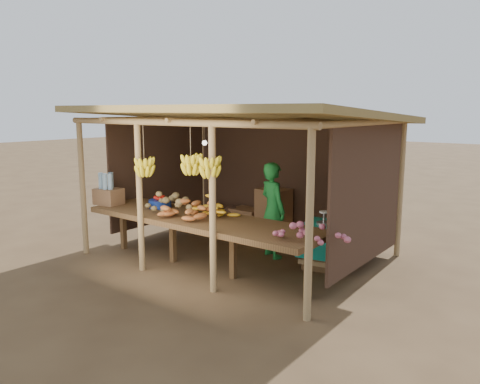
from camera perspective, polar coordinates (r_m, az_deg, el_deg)
The scene contains 13 objects.
ground at distance 7.84m, azimuth 0.00°, elevation -7.58°, with size 60.00×60.00×0.00m, color brown.
stall_structure at distance 7.48m, azimuth 0.01°, elevation 6.54°, with size 4.70×3.50×2.43m.
counter at distance 6.93m, azimuth -4.76°, elevation -3.62°, with size 3.90×1.05×0.80m.
potato_heap at distance 7.31m, azimuth -8.07°, elevation -1.01°, with size 1.00×0.60×0.37m, color olive, non-canonical shape.
sweet_potato_heap at distance 6.89m, azimuth -6.55°, elevation -1.70°, with size 0.95×0.57×0.36m, color #BD6830, non-canonical shape.
onion_heap at distance 5.70m, azimuth 8.69°, elevation -4.21°, with size 0.90×0.54×0.36m, color #C25E75, non-canonical shape.
banana_pile at distance 6.97m, azimuth -3.62°, elevation -1.56°, with size 0.60×0.36×0.35m, color yellow, non-canonical shape.
tomato_basin at distance 7.70m, azimuth -9.73°, elevation -1.30°, with size 0.37×0.37×0.19m.
bottle_box at distance 8.13m, azimuth -15.74°, elevation -0.03°, with size 0.46×0.39×0.53m.
vendor at distance 7.55m, azimuth 4.01°, elevation -2.21°, with size 0.56×0.37×1.55m, color #1B7C2F.
tarp_crate at distance 7.23m, azimuth 10.83°, elevation -6.25°, with size 0.85×0.77×0.90m.
carton_stack at distance 8.86m, azimuth 2.98°, elevation -2.84°, with size 1.21×0.48×0.91m.
burlap_sacks at distance 9.37m, azimuth -2.11°, elevation -2.98°, with size 0.86×0.45×0.61m.
Camera 1 is at (4.52, -5.95, 2.37)m, focal length 35.00 mm.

